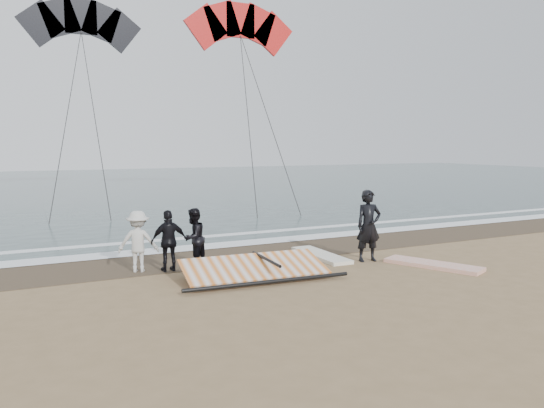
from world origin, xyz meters
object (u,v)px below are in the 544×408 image
(man_main, at_px, (369,226))
(board_cream, at_px, (321,255))
(board_white, at_px, (433,265))
(sail_rig, at_px, (250,270))

(man_main, relative_size, board_cream, 0.82)
(board_white, distance_m, board_cream, 3.07)
(sail_rig, bearing_deg, board_white, -12.55)
(board_white, bearing_deg, board_cream, 106.15)
(man_main, xyz_separation_m, sail_rig, (-3.64, -0.24, -0.78))
(man_main, bearing_deg, board_cream, 138.99)
(man_main, distance_m, board_white, 1.95)
(board_cream, bearing_deg, man_main, -49.14)
(board_white, distance_m, sail_rig, 4.88)
(board_cream, bearing_deg, board_white, -48.50)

